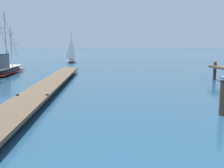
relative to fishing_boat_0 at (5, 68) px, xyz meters
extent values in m
cube|color=brown|center=(5.70, -9.76, -0.25)|extent=(3.95, 24.05, 0.16)
cylinder|color=#4C3D2D|center=(5.06, -16.93, -0.47)|extent=(0.36, 0.36, 0.29)
cylinder|color=#4C3D2D|center=(5.49, -12.15, -0.47)|extent=(0.36, 0.36, 0.29)
cylinder|color=#4C3D2D|center=(5.92, -7.38, -0.47)|extent=(0.36, 0.36, 0.29)
cylinder|color=#4C3D2D|center=(6.35, -2.60, -0.47)|extent=(0.36, 0.36, 0.29)
cylinder|color=#4C3D2D|center=(6.78, 2.18, -0.47)|extent=(0.36, 0.36, 0.29)
cube|color=#333338|center=(4.48, -14.47, -0.13)|extent=(0.14, 0.21, 0.08)
cube|color=#333338|center=(6.07, -14.61, -0.13)|extent=(0.14, 0.21, 0.08)
ellipsoid|color=black|center=(0.01, 0.19, -0.25)|extent=(2.37, 7.60, 0.74)
cube|color=#B2AD9E|center=(0.01, 0.19, 0.08)|extent=(2.09, 6.84, 0.08)
cube|color=#B21E19|center=(0.01, 0.19, -0.41)|extent=(2.37, 7.45, 0.08)
cube|color=#565B66|center=(-0.06, -0.93, 0.84)|extent=(1.09, 1.82, 1.44)
cube|color=#3D3D42|center=(-0.06, -0.93, 1.59)|extent=(1.17, 1.97, 0.06)
cylinder|color=#B2ADA3|center=(0.04, 0.57, 3.05)|extent=(0.11, 0.11, 5.87)
cylinder|color=#B2ADA3|center=(0.04, 0.57, 3.72)|extent=(1.68, 0.17, 0.06)
cylinder|color=#333338|center=(0.15, 2.15, 3.35)|extent=(0.23, 3.04, 4.34)
cylinder|color=#B2ADA3|center=(0.15, 2.25, 2.30)|extent=(0.11, 0.11, 4.36)
cylinder|color=#B2ADA3|center=(0.15, 2.25, 2.61)|extent=(1.68, 0.17, 0.06)
cylinder|color=#333338|center=(0.23, 3.42, 2.52)|extent=(0.18, 2.27, 3.23)
cylinder|color=#333338|center=(-0.02, -0.33, 3.62)|extent=(0.25, 3.30, 4.71)
cylinder|color=#4C3D2D|center=(19.99, -6.77, 0.18)|extent=(0.28, 0.28, 1.60)
cylinder|color=#4C3D2D|center=(14.23, -18.01, 0.17)|extent=(0.26, 0.26, 1.57)
cylinder|color=#28282D|center=(14.23, -18.01, 0.92)|extent=(0.30, 0.30, 0.06)
cylinder|color=gold|center=(14.25, -17.99, 0.99)|extent=(0.01, 0.01, 0.07)
cylinder|color=gold|center=(14.21, -18.03, 0.99)|extent=(0.01, 0.01, 0.07)
ellipsoid|color=white|center=(14.23, -18.01, 1.09)|extent=(0.28, 0.28, 0.13)
ellipsoid|color=silver|center=(14.25, -17.96, 1.10)|extent=(0.19, 0.19, 0.09)
ellipsoid|color=#383838|center=(14.17, -17.88, 1.10)|extent=(0.07, 0.07, 0.04)
ellipsoid|color=silver|center=(14.18, -18.03, 1.10)|extent=(0.19, 0.19, 0.09)
ellipsoid|color=#383838|center=(14.10, -17.95, 1.10)|extent=(0.07, 0.07, 0.04)
cone|color=white|center=(14.12, -17.90, 1.09)|extent=(0.11, 0.11, 0.07)
ellipsoid|color=silver|center=(6.50, 16.69, -0.32)|extent=(2.28, 4.05, 0.60)
cylinder|color=#B2ADA3|center=(6.53, 16.79, 2.18)|extent=(0.08, 0.08, 4.40)
cone|color=silver|center=(6.42, 16.46, 1.96)|extent=(2.83, 2.59, 3.93)
camera|label=1|loc=(7.84, -28.75, 2.60)|focal=41.56mm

